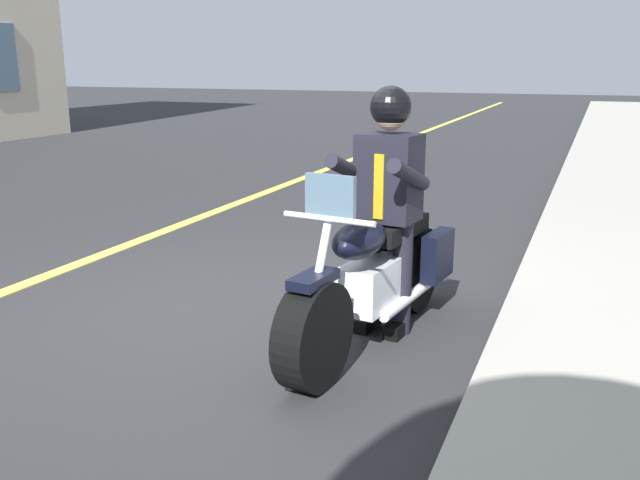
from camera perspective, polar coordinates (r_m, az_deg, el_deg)
ground_plane at (r=5.36m, az=-7.85°, el=-6.20°), size 80.00×80.00×0.00m
lane_center_stripe at (r=6.55m, az=-23.23°, el=-3.37°), size 60.00×0.16×0.01m
motorcycle_main at (r=4.74m, az=4.58°, el=-3.15°), size 2.22×0.77×1.26m
rider_main at (r=4.76m, az=5.65°, el=4.17°), size 0.67×0.60×1.74m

